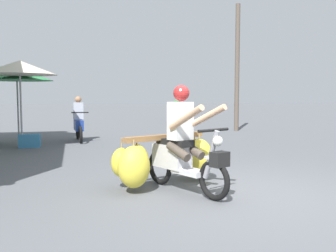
# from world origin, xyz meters

# --- Properties ---
(ground_plane) EXTENTS (120.00, 120.00, 0.00)m
(ground_plane) POSITION_xyz_m (0.00, 0.00, 0.00)
(ground_plane) COLOR #56595E
(motorbike_main_loaded) EXTENTS (1.85, 1.99, 1.58)m
(motorbike_main_loaded) POSITION_xyz_m (-0.81, 0.75, 0.49)
(motorbike_main_loaded) COLOR black
(motorbike_main_loaded) RESTS_ON ground
(motorbike_distant_ahead_left) EXTENTS (0.50, 1.62, 1.40)m
(motorbike_distant_ahead_left) POSITION_xyz_m (-2.11, 7.16, 0.57)
(motorbike_distant_ahead_left) COLOR black
(motorbike_distant_ahead_left) RESTS_ON ground
(motorbike_distant_ahead_right) EXTENTS (0.76, 1.54, 1.40)m
(motorbike_distant_ahead_right) POSITION_xyz_m (3.20, 14.78, 0.57)
(motorbike_distant_ahead_right) COLOR black
(motorbike_distant_ahead_right) RESTS_ON ground
(market_umbrella_near_shop) EXTENTS (1.96, 1.96, 2.36)m
(market_umbrella_near_shop) POSITION_xyz_m (-3.64, 6.01, 2.17)
(market_umbrella_near_shop) COLOR #99999E
(market_umbrella_near_shop) RESTS_ON ground
(market_umbrella_further_along) EXTENTS (2.20, 2.20, 2.28)m
(market_umbrella_further_along) POSITION_xyz_m (-3.95, 7.72, 2.08)
(market_umbrella_further_along) COLOR #99999E
(market_umbrella_further_along) RESTS_ON ground
(produce_crate) EXTENTS (0.56, 0.40, 0.36)m
(produce_crate) POSITION_xyz_m (-3.45, 6.06, 0.18)
(produce_crate) COLOR teal
(produce_crate) RESTS_ON ground
(utility_pole) EXTENTS (0.18, 0.18, 5.03)m
(utility_pole) POSITION_xyz_m (4.12, 9.13, 2.52)
(utility_pole) COLOR brown
(utility_pole) RESTS_ON ground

